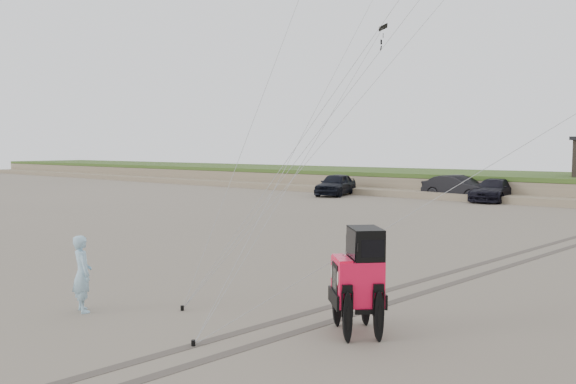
% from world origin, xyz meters
% --- Properties ---
extents(ground, '(160.00, 160.00, 0.00)m').
position_xyz_m(ground, '(0.00, 0.00, 0.00)').
color(ground, '#6B6054').
rests_on(ground, ground).
extents(truck_a, '(3.29, 5.53, 1.76)m').
position_xyz_m(truck_a, '(-16.78, 28.37, 0.88)').
color(truck_a, black).
rests_on(truck_a, ground).
extents(truck_b, '(5.63, 2.89, 1.77)m').
position_xyz_m(truck_b, '(-7.86, 31.22, 0.88)').
color(truck_b, black).
rests_on(truck_b, ground).
extents(truck_c, '(2.34, 5.52, 1.59)m').
position_xyz_m(truck_c, '(-5.29, 31.30, 0.79)').
color(truck_c, black).
rests_on(truck_c, ground).
extents(jeep, '(4.71, 4.73, 1.74)m').
position_xyz_m(jeep, '(2.30, 0.97, 0.87)').
color(jeep, '#FE113F').
rests_on(jeep, ground).
extents(man, '(0.74, 0.60, 1.78)m').
position_xyz_m(man, '(-3.44, -1.70, 0.89)').
color(man, '#88C1D3').
rests_on(man, ground).
extents(stake_main, '(0.08, 0.08, 0.12)m').
position_xyz_m(stake_main, '(-1.71, -0.22, 0.06)').
color(stake_main, black).
rests_on(stake_main, ground).
extents(stake_aux, '(0.08, 0.08, 0.12)m').
position_xyz_m(stake_aux, '(0.27, -1.64, 0.06)').
color(stake_aux, black).
rests_on(stake_aux, ground).
extents(tire_tracks, '(5.22, 29.74, 0.01)m').
position_xyz_m(tire_tracks, '(2.00, 8.00, 0.00)').
color(tire_tracks, '#4C443D').
rests_on(tire_tracks, ground).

